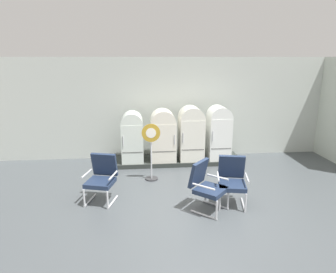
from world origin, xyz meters
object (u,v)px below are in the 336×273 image
Objects in this scene: refrigerator_2 at (191,132)px; armchair_center at (206,184)px; refrigerator_1 at (163,134)px; sign_stand at (151,153)px; refrigerator_0 at (132,135)px; armchair_right at (232,179)px; refrigerator_3 at (219,131)px; armchair_left at (102,176)px.

armchair_center is (-0.17, -2.77, -0.39)m from refrigerator_2.
sign_stand is at bearing -108.43° from refrigerator_1.
refrigerator_0 is at bearing 112.84° from sign_stand.
sign_stand is (0.48, -1.14, -0.17)m from refrigerator_0.
armchair_right is (1.23, -2.56, -0.34)m from refrigerator_1.
refrigerator_1 is at bearing 179.39° from refrigerator_2.
refrigerator_0 is 0.91× the size of refrigerator_2.
armchair_center is (1.50, -2.78, -0.32)m from refrigerator_0.
armchair_center is at bearing -109.30° from refrigerator_3.
refrigerator_1 is 1.45× the size of armchair_right.
armchair_right is (2.09, -2.55, -0.32)m from refrigerator_0.
armchair_left is at bearing -105.67° from refrigerator_0.
refrigerator_0 is 3.32m from armchair_right.
refrigerator_0 is 2.47m from refrigerator_3.
refrigerator_1 is 2.87m from armchair_center.
refrigerator_0 reaches higher than armchair_center.
refrigerator_1 reaches higher than armchair_right.
refrigerator_3 reaches higher than armchair_left.
armchair_left is 2.19m from armchair_center.
sign_stand is (-1.99, -1.14, -0.24)m from refrigerator_3.
armchair_left is at bearing -136.87° from sign_stand.
refrigerator_3 reaches higher than refrigerator_1.
refrigerator_1 reaches higher than refrigerator_0.
refrigerator_3 is at bearing 29.76° from sign_stand.
refrigerator_2 reaches higher than armchair_left.
sign_stand is (-1.61, 1.41, 0.15)m from armchair_right.
refrigerator_0 reaches higher than armchair_right.
armchair_center is at bearing -61.64° from refrigerator_0.
armchair_right is at bearing -64.32° from refrigerator_1.
refrigerator_2 is at bearing 99.45° from armchair_right.
armchair_left is (-1.47, -2.17, -0.34)m from refrigerator_1.
sign_stand is at bearing 121.92° from armchair_center.
refrigerator_2 is at bearing -0.22° from refrigerator_0.
armchair_right is at bearing -41.21° from sign_stand.
refrigerator_0 is 1.25m from sign_stand.
armchair_left is at bearing -136.53° from refrigerator_2.
refrigerator_1 is at bearing 55.82° from armchair_left.
armchair_right is 0.70× the size of sign_stand.
sign_stand is at bearing -136.22° from refrigerator_2.
refrigerator_0 is 0.97× the size of sign_stand.
refrigerator_2 reaches higher than refrigerator_0.
armchair_center is at bearing -58.08° from sign_stand.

